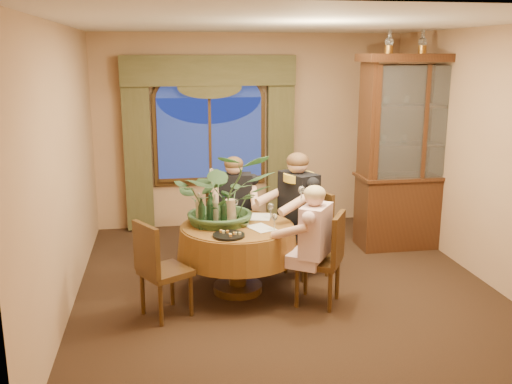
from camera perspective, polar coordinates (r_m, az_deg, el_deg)
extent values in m
plane|color=black|center=(6.41, 2.94, -9.39)|extent=(5.00, 5.00, 0.00)
plane|color=#A47B56|center=(8.43, -0.60, 6.11)|extent=(4.50, 0.00, 4.50)
plane|color=#A47B56|center=(6.85, 21.85, 3.37)|extent=(0.00, 5.00, 5.00)
plane|color=white|center=(5.90, 3.28, 16.48)|extent=(5.00, 5.00, 0.00)
cube|color=#403D1F|center=(8.25, -11.75, 4.11)|extent=(0.38, 0.14, 2.32)
cube|color=#403D1F|center=(8.42, 2.44, 4.58)|extent=(0.38, 0.14, 2.32)
cylinder|color=#8C3712|center=(6.14, -1.85, -6.66)|extent=(1.65, 1.65, 0.75)
cube|color=#321A0E|center=(7.70, 15.64, 3.79)|extent=(1.54, 0.61, 2.51)
cube|color=black|center=(5.86, 6.22, -6.67)|extent=(0.57, 0.57, 0.96)
cube|color=black|center=(6.59, 5.10, -4.31)|extent=(0.55, 0.55, 0.96)
cube|color=black|center=(6.95, -3.09, -3.31)|extent=(0.43, 0.43, 0.96)
cube|color=black|center=(5.63, -9.02, -7.62)|extent=(0.58, 0.58, 0.96)
imported|color=#365832|center=(5.99, -3.29, 3.05)|extent=(1.05, 1.17, 0.91)
imported|color=#46582D|center=(5.96, -1.45, -3.24)|extent=(0.15, 0.15, 0.05)
cylinder|color=black|center=(5.65, -2.74, -4.36)|extent=(0.32, 0.32, 0.02)
cylinder|color=black|center=(5.96, -4.65, -1.88)|extent=(0.07, 0.07, 0.33)
cylinder|color=black|center=(5.86, -5.46, -2.16)|extent=(0.07, 0.07, 0.33)
cylinder|color=tan|center=(6.01, -4.11, -1.74)|extent=(0.07, 0.07, 0.33)
cylinder|color=black|center=(6.10, -4.51, -1.52)|extent=(0.07, 0.07, 0.33)
cylinder|color=black|center=(5.90, -3.26, -2.01)|extent=(0.07, 0.07, 0.33)
cylinder|color=tan|center=(6.06, -5.72, -1.63)|extent=(0.07, 0.07, 0.33)
cube|color=white|center=(5.91, 0.51, -3.61)|extent=(0.31, 0.36, 0.00)
cube|color=white|center=(6.30, 0.48, -2.49)|extent=(0.28, 0.34, 0.00)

